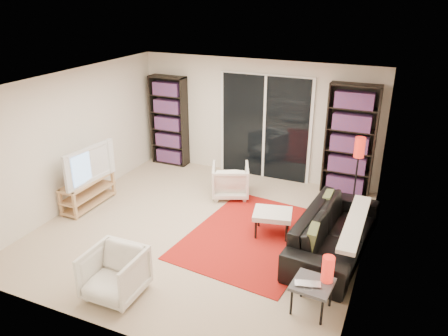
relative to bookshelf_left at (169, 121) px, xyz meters
The scene contains 20 objects.
floor 3.19m from the bookshelf_left, 50.10° to the right, with size 5.00×5.00×0.00m, color tan.
wall_back 1.97m from the bookshelf_left, ahead, with size 5.00×0.02×2.40m, color beige.
wall_front 5.22m from the bookshelf_left, 68.02° to the right, with size 5.00×0.02×2.40m, color beige.
wall_left 2.41m from the bookshelf_left, 103.27° to the right, with size 0.02×5.00×2.40m, color beige.
wall_right 5.03m from the bookshelf_left, 27.66° to the right, with size 0.02×5.00×2.40m, color beige.
ceiling 3.36m from the bookshelf_left, 50.10° to the right, with size 5.00×5.00×0.02m, color white.
sliding_door 2.16m from the bookshelf_left, ahead, with size 1.92×0.08×2.16m.
bookshelf_left is the anchor object (origin of this frame).
bookshelf_right 3.85m from the bookshelf_left, ahead, with size 0.90×0.30×2.10m.
tv_stand 2.54m from the bookshelf_left, 97.10° to the right, with size 0.36×1.13×0.50m.
tv 2.44m from the bookshelf_left, 96.63° to the right, with size 1.12×0.15×0.64m, color black.
rug 3.71m from the bookshelf_left, 38.31° to the right, with size 1.89×2.55×0.01m, color #A71811.
sofa 4.63m from the bookshelf_left, 28.21° to the right, with size 2.25×0.88×0.66m, color black.
armchair_back 2.25m from the bookshelf_left, 28.48° to the right, with size 0.67×0.69×0.63m, color silver.
armchair_front 4.65m from the bookshelf_left, 68.62° to the right, with size 0.68×0.70×0.64m, color silver.
ottoman 3.73m from the bookshelf_left, 33.96° to the right, with size 0.69×0.60×0.40m.
side_table 5.42m from the bookshelf_left, 41.54° to the right, with size 0.50×0.50×0.40m.
laptop 5.46m from the bookshelf_left, 42.58° to the right, with size 0.31×0.20×0.02m, color silver.
table_lamp 5.43m from the bookshelf_left, 39.61° to the right, with size 0.15×0.15×0.33m, color red.
floor_lamp 4.12m from the bookshelf_left, ahead, with size 0.20×0.20×1.31m.
Camera 1 is at (2.83, -5.59, 3.66)m, focal length 35.00 mm.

